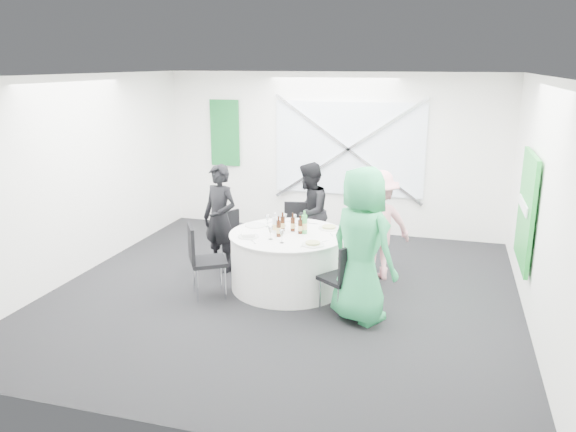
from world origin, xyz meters
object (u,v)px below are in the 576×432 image
(green_water_bottle, at_px, (304,224))
(person_man_back, at_px, (309,212))
(person_woman_pink, at_px, (378,226))
(banquet_table, at_px, (288,260))
(chair_back_right, at_px, (363,234))
(clear_water_bottle, at_px, (275,225))
(chair_front_left, at_px, (201,255))
(chair_front_right, at_px, (344,274))
(person_woman_green, at_px, (362,245))
(person_man_back_left, at_px, (220,218))
(chair_back, at_px, (296,227))
(chair_back_left, at_px, (234,235))

(green_water_bottle, bearing_deg, person_man_back, 100.87)
(person_man_back, height_order, green_water_bottle, person_man_back)
(person_man_back, relative_size, person_woman_pink, 0.98)
(banquet_table, xyz_separation_m, chair_back_right, (0.88, 0.78, 0.22))
(clear_water_bottle, bearing_deg, person_woman_pink, 28.55)
(chair_front_left, bearing_deg, clear_water_bottle, -86.16)
(chair_back_right, bearing_deg, green_water_bottle, -84.83)
(chair_front_left, relative_size, green_water_bottle, 3.13)
(chair_back_right, bearing_deg, chair_front_right, -41.45)
(person_woman_green, relative_size, clear_water_bottle, 6.70)
(person_man_back, xyz_separation_m, person_woman_pink, (1.10, -0.47, 0.01))
(banquet_table, distance_m, person_man_back_left, 1.25)
(banquet_table, xyz_separation_m, chair_back, (-0.18, 1.08, 0.14))
(chair_front_left, relative_size, person_woman_green, 0.53)
(chair_back_right, relative_size, person_woman_pink, 0.66)
(person_man_back, relative_size, person_woman_green, 0.83)
(chair_back_left, xyz_separation_m, chair_back_right, (1.88, 0.21, 0.11))
(chair_back, height_order, clear_water_bottle, clear_water_bottle)
(chair_back, relative_size, person_woman_pink, 0.58)
(chair_front_right, xyz_separation_m, person_man_back, (-0.88, 1.77, 0.24))
(chair_back, xyz_separation_m, person_man_back_left, (-0.94, -0.71, 0.26))
(person_woman_pink, distance_m, green_water_bottle, 1.08)
(chair_back_right, height_order, clear_water_bottle, clear_water_bottle)
(banquet_table, height_order, chair_front_right, chair_front_right)
(banquet_table, distance_m, chair_front_left, 1.17)
(chair_front_left, bearing_deg, person_woman_green, -124.58)
(chair_front_right, relative_size, green_water_bottle, 2.90)
(chair_front_right, relative_size, person_woman_pink, 0.58)
(chair_front_right, bearing_deg, chair_front_left, -54.88)
(banquet_table, height_order, person_woman_green, person_woman_green)
(clear_water_bottle, bearing_deg, green_water_bottle, 13.74)
(person_man_back, bearing_deg, person_man_back_left, -56.13)
(person_woman_pink, bearing_deg, chair_back_left, -28.47)
(banquet_table, bearing_deg, chair_back_left, 150.35)
(chair_front_right, xyz_separation_m, clear_water_bottle, (-1.05, 0.61, 0.34))
(chair_back, bearing_deg, person_man_back, 4.63)
(chair_front_left, bearing_deg, person_man_back, -61.45)
(banquet_table, height_order, person_woman_pink, person_woman_pink)
(chair_front_right, relative_size, chair_front_left, 0.93)
(chair_front_left, relative_size, person_man_back_left, 0.62)
(chair_front_right, height_order, person_man_back, person_man_back)
(chair_back_left, distance_m, person_woman_green, 2.48)
(chair_front_right, xyz_separation_m, green_water_bottle, (-0.67, 0.70, 0.36))
(chair_back_left, relative_size, person_woman_pink, 0.54)
(chair_back_left, bearing_deg, person_man_back, -30.93)
(green_water_bottle, bearing_deg, chair_back_left, 157.34)
(chair_back, relative_size, chair_back_left, 1.07)
(chair_back_left, height_order, green_water_bottle, green_water_bottle)
(chair_back_right, bearing_deg, person_man_back, -153.27)
(chair_front_left, height_order, person_woman_pink, person_woman_pink)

